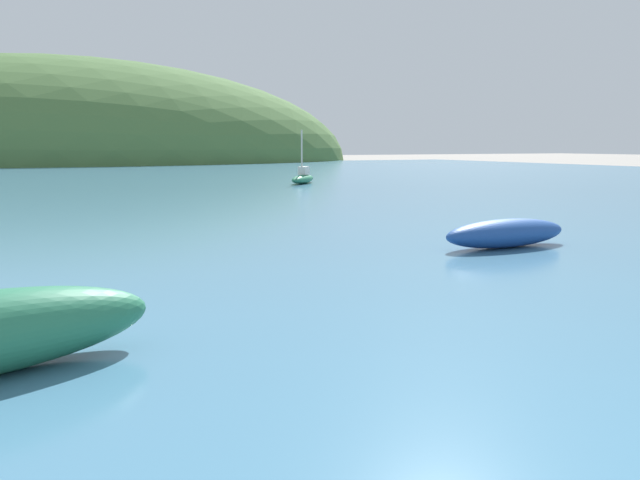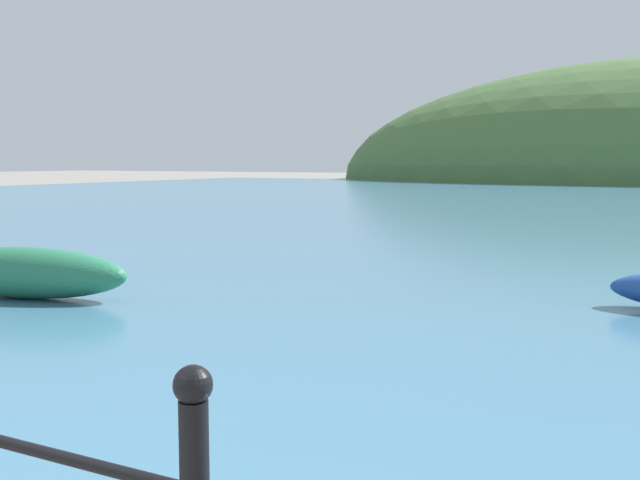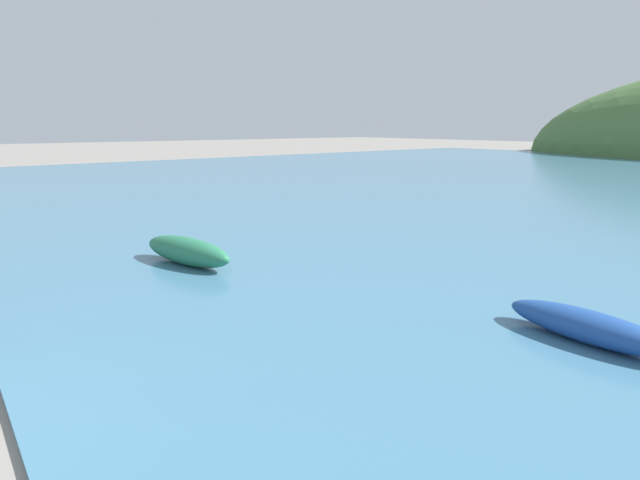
# 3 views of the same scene
# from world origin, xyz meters

# --- Properties ---
(water) EXTENTS (80.00, 60.00, 0.10)m
(water) POSITION_xyz_m (0.00, 32.00, 0.05)
(water) COLOR teal
(water) RESTS_ON ground
(far_hillside) EXTENTS (60.41, 33.23, 20.79)m
(far_hillside) POSITION_xyz_m (0.00, 69.20, 0.00)
(far_hillside) COLOR #476B38
(far_hillside) RESTS_ON ground
(boat_white_sailboat) EXTENTS (2.08, 2.24, 2.35)m
(boat_white_sailboat) POSITION_xyz_m (6.94, 26.41, 0.36)
(boat_white_sailboat) COLOR #287551
(boat_white_sailboat) RESTS_ON water
(boat_mid_harbor) EXTENTS (2.46, 0.70, 0.47)m
(boat_mid_harbor) POSITION_xyz_m (2.96, 9.08, 0.34)
(boat_mid_harbor) COLOR #1E4793
(boat_mid_harbor) RESTS_ON water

